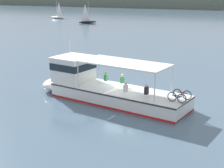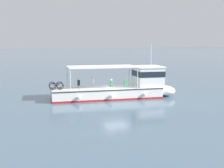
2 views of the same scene
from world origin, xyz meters
name	(u,v)px [view 2 (image 2 of 2)]	position (x,y,z in m)	size (l,w,h in m)	color
ground_plane	(116,100)	(0.00, 0.00, 0.00)	(400.00, 400.00, 0.00)	slate
ferry_main	(122,87)	(-1.19, -1.21, 1.02)	(13.04, 5.20, 5.32)	white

